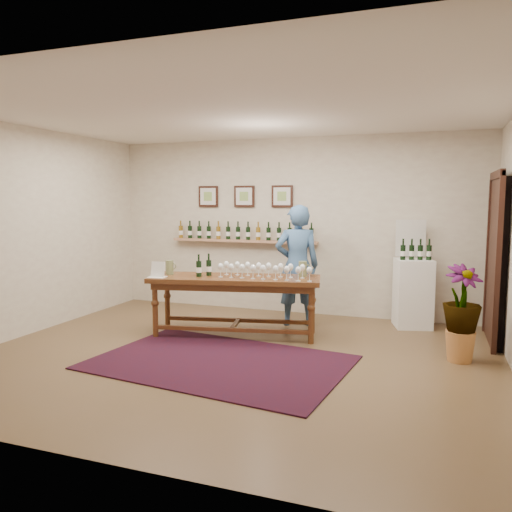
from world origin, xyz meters
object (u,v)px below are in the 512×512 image
(person, at_px, (297,265))
(display_pedestal, at_px, (413,293))
(potted_plant, at_px, (461,313))
(tasting_table, at_px, (235,286))

(person, bearing_deg, display_pedestal, 175.28)
(display_pedestal, xyz_separation_m, person, (-1.60, -0.45, 0.39))
(potted_plant, bearing_deg, tasting_table, 176.73)
(potted_plant, xyz_separation_m, person, (-2.18, 1.00, 0.32))
(display_pedestal, bearing_deg, person, -164.33)
(tasting_table, bearing_deg, potted_plant, -14.85)
(display_pedestal, relative_size, person, 0.56)
(tasting_table, relative_size, potted_plant, 2.48)
(tasting_table, xyz_separation_m, potted_plant, (2.81, -0.16, -0.13))
(person, bearing_deg, potted_plant, 134.97)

